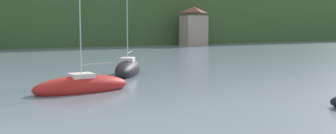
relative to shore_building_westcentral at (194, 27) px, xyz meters
name	(u,v)px	position (x,y,z in m)	size (l,w,h in m)	color
wooded_hillside	(76,23)	(-20.75, 40.11, 1.22)	(352.00, 58.83, 41.51)	#38562D
shore_building_westcentral	(194,27)	(0.00, 0.00, 0.00)	(6.47, 4.92, 10.22)	gray
sailboat_far_2	(128,69)	(-39.08, -49.25, -4.42)	(6.29, 8.30, 11.68)	black
sailboat_far_6	(82,86)	(-46.51, -57.83, -4.51)	(7.92, 3.20, 11.74)	red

